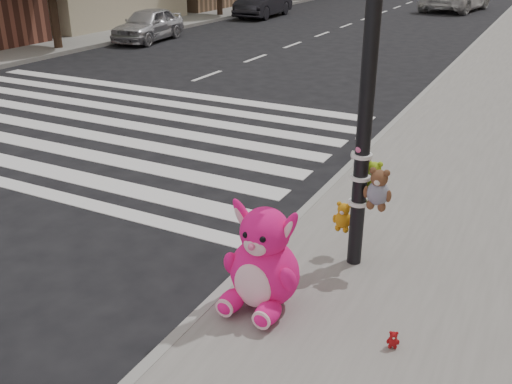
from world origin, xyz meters
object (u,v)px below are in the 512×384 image
Objects in this scene: pink_bunny at (263,265)px; car_silver_far at (148,25)px; signal_pole at (367,128)px; car_dark_far at (263,3)px; red_teddy at (393,340)px.

pink_bunny reaches higher than car_silver_far.
signal_pole is 0.94× the size of car_dark_far.
car_silver_far is at bearing -95.55° from car_dark_far.
red_teddy is 19.11m from car_silver_far.
signal_pole is 24.52m from car_dark_far.
red_teddy is at bearing -1.48° from pink_bunny.
pink_bunny is (-0.58, -1.25, -1.15)m from signal_pole.
car_silver_far is at bearing 132.06° from pink_bunny.
signal_pole is 1.11× the size of car_silver_far.
car_dark_far reaches higher than car_silver_far.
pink_bunny is at bearing 158.24° from red_teddy.
car_dark_far reaches higher than red_teddy.
car_silver_far is (-13.20, 13.81, 0.39)m from red_teddy.
signal_pole reaches higher than red_teddy.
pink_bunny is 0.26× the size of car_dark_far.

